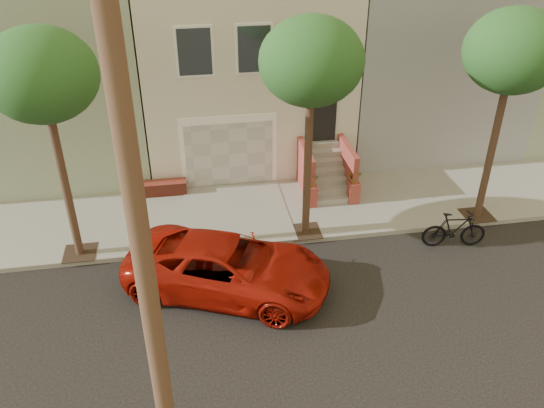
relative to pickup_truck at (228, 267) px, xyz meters
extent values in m
plane|color=black|center=(1.50, -1.81, -0.73)|extent=(90.00, 90.00, 0.00)
cube|color=gray|center=(1.50, 3.54, -0.65)|extent=(40.00, 3.70, 0.15)
cube|color=beige|center=(1.50, 9.39, 2.92)|extent=(7.00, 8.00, 7.00)
cube|color=gray|center=(-5.30, 9.39, 2.92)|extent=(6.50, 8.00, 7.00)
cube|color=gray|center=(8.30, 9.39, 2.92)|extent=(6.50, 8.00, 7.00)
cube|color=white|center=(0.60, 5.41, 0.67)|extent=(3.20, 0.12, 2.50)
cube|color=beige|center=(0.60, 5.35, 0.57)|extent=(2.90, 0.06, 2.20)
cube|color=gray|center=(0.60, 3.54, -0.57)|extent=(3.20, 3.70, 0.02)
cube|color=maroon|center=(-1.60, 5.09, -0.36)|extent=(1.40, 0.45, 0.44)
cube|color=black|center=(3.70, 5.36, 1.82)|extent=(1.00, 0.06, 2.00)
cube|color=#3F4751|center=(-0.30, 5.36, 4.02)|extent=(1.00, 0.06, 1.40)
cube|color=white|center=(-0.30, 5.38, 4.02)|extent=(1.15, 0.05, 1.55)
cube|color=#3F4751|center=(1.50, 5.36, 4.02)|extent=(1.00, 0.06, 1.40)
cube|color=white|center=(1.50, 5.38, 4.02)|extent=(1.15, 0.05, 1.55)
cube|color=#3F4751|center=(3.30, 5.36, 4.02)|extent=(1.00, 0.06, 1.40)
cube|color=white|center=(3.30, 5.38, 4.02)|extent=(1.15, 0.05, 1.55)
cube|color=gray|center=(3.70, 3.57, -0.48)|extent=(1.20, 0.28, 0.20)
cube|color=gray|center=(3.70, 3.85, -0.28)|extent=(1.20, 0.28, 0.20)
cube|color=gray|center=(3.70, 4.13, -0.08)|extent=(1.20, 0.28, 0.20)
cube|color=gray|center=(3.70, 4.41, 0.12)|extent=(1.20, 0.28, 0.20)
cube|color=gray|center=(3.70, 4.69, 0.32)|extent=(1.20, 0.28, 0.20)
cube|color=gray|center=(3.70, 4.97, 0.52)|extent=(1.20, 0.28, 0.20)
cube|color=gray|center=(3.70, 5.25, 0.72)|extent=(1.20, 0.28, 0.20)
cube|color=brown|center=(3.00, 4.41, 0.22)|extent=(0.18, 1.96, 1.60)
cube|color=brown|center=(4.40, 4.41, 0.22)|extent=(0.18, 1.96, 1.60)
cube|color=brown|center=(3.00, 3.53, -0.23)|extent=(0.35, 0.35, 0.70)
imported|color=#1B4D1C|center=(3.00, 3.53, 0.35)|extent=(0.40, 0.35, 0.45)
cube|color=brown|center=(4.40, 3.53, -0.23)|extent=(0.35, 0.35, 0.70)
imported|color=#1B4D1C|center=(4.40, 3.53, 0.35)|extent=(0.41, 0.35, 0.45)
cube|color=#2D2116|center=(-4.00, 2.09, -0.57)|extent=(0.90, 0.90, 0.02)
cylinder|color=#352318|center=(-4.00, 2.09, 1.52)|extent=(0.22, 0.22, 4.20)
ellipsoid|color=#1B4D1C|center=(-4.00, 2.09, 4.57)|extent=(2.70, 2.57, 2.29)
cube|color=#2D2116|center=(2.50, 2.09, -0.57)|extent=(0.90, 0.90, 0.02)
cylinder|color=#352318|center=(2.50, 2.09, 1.52)|extent=(0.22, 0.22, 4.20)
ellipsoid|color=#1B4D1C|center=(2.50, 2.09, 4.57)|extent=(2.70, 2.57, 2.29)
cube|color=#2D2116|center=(8.00, 2.09, -0.57)|extent=(0.90, 0.90, 0.02)
cylinder|color=#352318|center=(8.00, 2.09, 1.52)|extent=(0.22, 0.22, 4.20)
ellipsoid|color=#1B4D1C|center=(8.00, 2.09, 4.57)|extent=(2.70, 2.57, 2.29)
cylinder|color=#472F21|center=(-1.50, -5.01, 4.27)|extent=(0.30, 0.30, 10.00)
imported|color=#971208|center=(0.00, 0.00, 0.00)|extent=(5.74, 4.23, 1.45)
imported|color=black|center=(6.60, 0.88, -0.17)|extent=(1.91, 0.74, 1.12)
camera|label=1|loc=(-0.78, -11.37, 8.74)|focal=36.84mm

